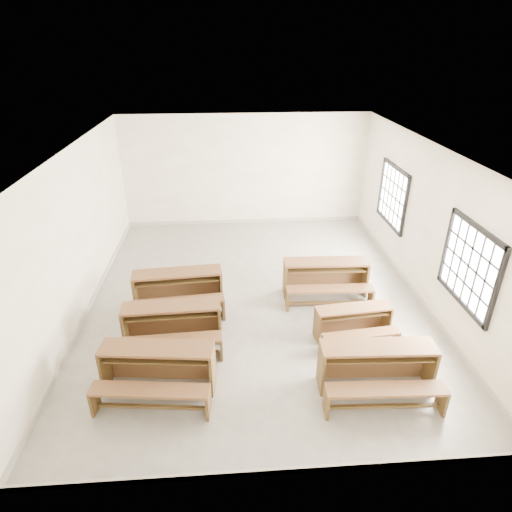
{
  "coord_description": "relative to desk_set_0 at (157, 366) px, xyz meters",
  "views": [
    {
      "loc": [
        -0.57,
        -7.83,
        4.99
      ],
      "look_at": [
        0.0,
        0.0,
        1.0
      ],
      "focal_mm": 30.0,
      "sensor_mm": 36.0,
      "label": 1
    }
  ],
  "objects": [
    {
      "name": "room",
      "position": [
        1.81,
        2.6,
        1.68
      ],
      "size": [
        8.5,
        8.5,
        3.2
      ],
      "color": "gray",
      "rests_on": "ground"
    },
    {
      "name": "desk_set_4",
      "position": [
        3.42,
        1.09,
        -0.09
      ],
      "size": [
        1.46,
        0.86,
        0.63
      ],
      "rotation": [
        0.0,
        0.0,
        0.1
      ],
      "color": "brown",
      "rests_on": "ground"
    },
    {
      "name": "desk_set_3",
      "position": [
        3.41,
        -0.23,
        0.01
      ],
      "size": [
        1.81,
        1.0,
        0.8
      ],
      "rotation": [
        0.0,
        0.0,
        -0.04
      ],
      "color": "brown",
      "rests_on": "ground"
    },
    {
      "name": "desk_set_0",
      "position": [
        0.0,
        0.0,
        0.0
      ],
      "size": [
        1.84,
        1.1,
        0.79
      ],
      "rotation": [
        0.0,
        0.0,
        -0.11
      ],
      "color": "brown",
      "rests_on": "ground"
    },
    {
      "name": "desk_set_5",
      "position": [
        3.22,
        2.59,
        0.01
      ],
      "size": [
        1.81,
        0.99,
        0.8
      ],
      "rotation": [
        0.0,
        0.0,
        -0.03
      ],
      "color": "brown",
      "rests_on": "ground"
    },
    {
      "name": "desk_set_1",
      "position": [
        0.11,
        1.16,
        -0.0
      ],
      "size": [
        1.78,
        0.98,
        0.78
      ],
      "rotation": [
        0.0,
        0.0,
        0.04
      ],
      "color": "brown",
      "rests_on": "ground"
    },
    {
      "name": "desk_set_2",
      "position": [
        0.11,
        2.34,
        0.01
      ],
      "size": [
        1.86,
        1.08,
        0.81
      ],
      "rotation": [
        0.0,
        0.0,
        0.09
      ],
      "color": "brown",
      "rests_on": "ground"
    }
  ]
}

